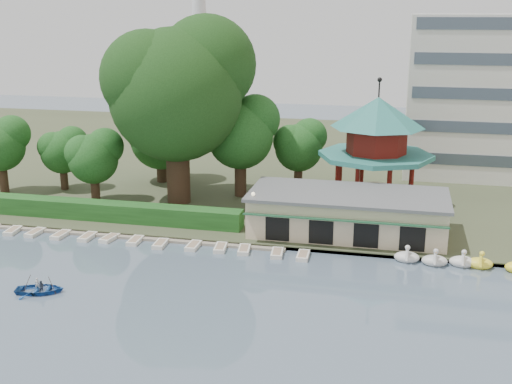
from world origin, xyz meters
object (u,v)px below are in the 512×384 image
(boathouse, at_px, (348,213))
(pavilion, at_px, (377,140))
(dock, at_px, (112,234))
(big_tree, at_px, (178,85))
(rowboat_with_passengers, at_px, (39,286))

(boathouse, height_order, pavilion, pavilion)
(dock, xyz_separation_m, boathouse, (22.00, 4.77, 2.25))
(pavilion, relative_size, big_tree, 0.67)
(boathouse, relative_size, pavilion, 1.38)
(dock, relative_size, boathouse, 1.83)
(dock, xyz_separation_m, pavilion, (24.00, 14.80, 7.36))
(dock, distance_m, pavilion, 29.14)
(dock, relative_size, rowboat_with_passengers, 5.78)
(dock, height_order, pavilion, pavilion)
(boathouse, distance_m, big_tree, 22.60)
(pavilion, bearing_deg, boathouse, -101.28)
(boathouse, bearing_deg, pavilion, 78.72)
(big_tree, distance_m, rowboat_with_passengers, 27.56)
(rowboat_with_passengers, bearing_deg, dock, 90.94)
(dock, distance_m, rowboat_with_passengers, 13.26)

